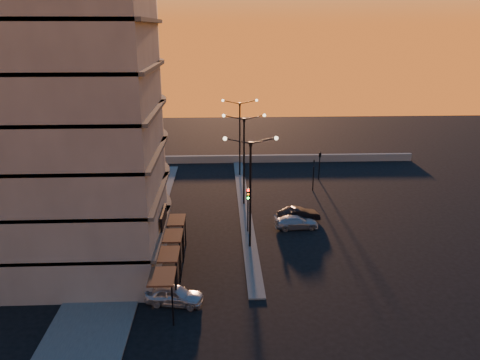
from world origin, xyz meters
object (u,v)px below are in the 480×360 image
object	(u,v)px
car_wagon	(296,222)
car_sedan	(299,215)
traffic_light_main	(248,203)
streetlamp_mid	(244,153)
car_hatchback	(175,295)

from	to	relation	value
car_wagon	car_sedan	bearing A→B (deg)	-21.51
traffic_light_main	car_sedan	distance (m)	6.04
traffic_light_main	car_wagon	world-z (taller)	traffic_light_main
streetlamp_mid	car_sedan	size ratio (longest dim) A/B	2.40
traffic_light_main	car_wagon	distance (m)	5.14
streetlamp_mid	car_sedan	world-z (taller)	streetlamp_mid
streetlamp_mid	car_hatchback	size ratio (longest dim) A/B	2.47
traffic_light_main	car_wagon	xyz separation A→B (m)	(4.50, 0.90, -2.30)
streetlamp_mid	car_sedan	xyz separation A→B (m)	(5.00, -4.59, -4.94)
traffic_light_main	car_hatchback	distance (m)	12.57
car_hatchback	car_sedan	world-z (taller)	car_hatchback
streetlamp_mid	car_wagon	world-z (taller)	streetlamp_mid
car_hatchback	car_wagon	size ratio (longest dim) A/B	0.96
car_hatchback	car_sedan	xyz separation A→B (m)	(10.54, 13.61, -0.00)
traffic_light_main	car_sedan	xyz separation A→B (m)	(5.00, 2.54, -2.24)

